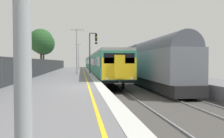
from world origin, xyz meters
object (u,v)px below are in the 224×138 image
at_px(platform_lamp_mid, 77,48).
at_px(background_tree_left, 44,44).
at_px(freight_train_adjacent_track, 141,62).
at_px(signal_gantry, 92,48).
at_px(commuter_train_at_platform, 95,63).
at_px(platform_lamp_far, 79,54).
at_px(background_tree_centre, 42,42).

relative_size(platform_lamp_mid, background_tree_left, 0.81).
relative_size(freight_train_adjacent_track, platform_lamp_mid, 4.71).
bearing_deg(signal_gantry, freight_train_adjacent_track, -40.21).
bearing_deg(commuter_train_at_platform, background_tree_left, -149.62).
relative_size(commuter_train_at_platform, signal_gantry, 11.01).
bearing_deg(platform_lamp_far, commuter_train_at_platform, -60.30).
bearing_deg(signal_gantry, platform_lamp_far, 94.95).
xyz_separation_m(platform_lamp_mid, background_tree_centre, (-5.25, 7.83, 1.31)).
distance_m(freight_train_adjacent_track, background_tree_left, 20.43).
bearing_deg(commuter_train_at_platform, background_tree_centre, -126.35).
height_order(platform_lamp_far, background_tree_centre, background_tree_centre).
xyz_separation_m(freight_train_adjacent_track, signal_gantry, (-5.49, 4.64, 1.83)).
bearing_deg(commuter_train_at_platform, platform_lamp_far, 119.70).
relative_size(commuter_train_at_platform, platform_lamp_far, 10.73).
distance_m(freight_train_adjacent_track, platform_lamp_mid, 7.65).
distance_m(commuter_train_at_platform, background_tree_centre, 14.92).
xyz_separation_m(background_tree_left, background_tree_centre, (0.64, -6.30, -0.12)).
bearing_deg(background_tree_left, freight_train_adjacent_track, -48.89).
xyz_separation_m(platform_lamp_mid, platform_lamp_far, (0.00, 25.51, 0.09)).
height_order(commuter_train_at_platform, background_tree_left, background_tree_left).
xyz_separation_m(freight_train_adjacent_track, background_tree_left, (-13.28, 15.21, 3.08)).
bearing_deg(background_tree_left, platform_lamp_mid, -67.41).
bearing_deg(commuter_train_at_platform, signal_gantry, -95.31).
bearing_deg(platform_lamp_mid, freight_train_adjacent_track, -8.32).
bearing_deg(platform_lamp_mid, platform_lamp_far, 90.00).
relative_size(background_tree_left, background_tree_centre, 1.04).
bearing_deg(background_tree_centre, platform_lamp_far, 73.47).
bearing_deg(platform_lamp_mid, commuter_train_at_platform, 80.17).
bearing_deg(background_tree_centre, commuter_train_at_platform, 53.65).
relative_size(platform_lamp_mid, platform_lamp_far, 0.97).
bearing_deg(background_tree_left, background_tree_centre, -84.24).
xyz_separation_m(platform_lamp_far, background_tree_centre, (-5.25, -17.68, 1.22)).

